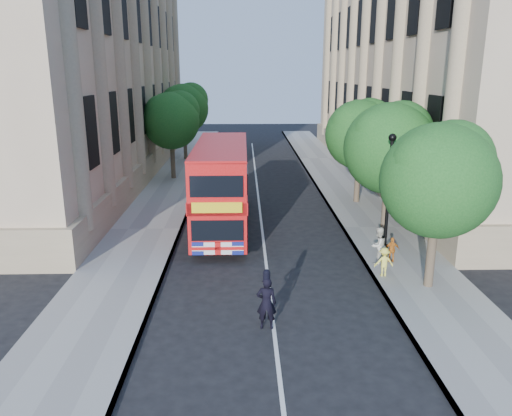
{
  "coord_description": "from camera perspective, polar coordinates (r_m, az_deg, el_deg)",
  "views": [
    {
      "loc": [
        -0.89,
        -13.59,
        7.73
      ],
      "look_at": [
        -0.41,
        5.86,
        2.3
      ],
      "focal_mm": 35.0,
      "sensor_mm": 36.0,
      "label": 1
    }
  ],
  "objects": [
    {
      "name": "ground",
      "position": [
        15.66,
        2.09,
        -13.99
      ],
      "size": [
        120.0,
        120.0,
        0.0
      ],
      "primitive_type": "plane",
      "color": "black",
      "rests_on": "ground"
    },
    {
      "name": "pavement_right",
      "position": [
        25.68,
        13.65,
        -2.24
      ],
      "size": [
        3.5,
        80.0,
        0.12
      ],
      "primitive_type": "cube",
      "color": "gray",
      "rests_on": "ground"
    },
    {
      "name": "pavement_left",
      "position": [
        25.28,
        -12.44,
        -2.45
      ],
      "size": [
        3.5,
        80.0,
        0.12
      ],
      "primitive_type": "cube",
      "color": "gray",
      "rests_on": "ground"
    },
    {
      "name": "building_right",
      "position": [
        40.38,
        20.8,
        16.43
      ],
      "size": [
        12.0,
        38.0,
        18.0
      ],
      "primitive_type": "cube",
      "color": "tan",
      "rests_on": "ground"
    },
    {
      "name": "building_left",
      "position": [
        39.77,
        -21.27,
        16.42
      ],
      "size": [
        12.0,
        38.0,
        18.0
      ],
      "primitive_type": "cube",
      "color": "tan",
      "rests_on": "ground"
    },
    {
      "name": "tree_right_near",
      "position": [
        18.27,
        20.28,
        3.64
      ],
      "size": [
        4.0,
        4.0,
        6.08
      ],
      "color": "#473828",
      "rests_on": "ground"
    },
    {
      "name": "tree_right_mid",
      "position": [
        23.83,
        15.13,
        7.14
      ],
      "size": [
        4.2,
        4.2,
        6.37
      ],
      "color": "#473828",
      "rests_on": "ground"
    },
    {
      "name": "tree_right_far",
      "position": [
        29.61,
        11.87,
        8.64
      ],
      "size": [
        4.0,
        4.0,
        6.15
      ],
      "color": "#473828",
      "rests_on": "ground"
    },
    {
      "name": "tree_left_far",
      "position": [
        36.13,
        -9.62,
        10.16
      ],
      "size": [
        4.0,
        4.0,
        6.3
      ],
      "color": "#473828",
      "rests_on": "ground"
    },
    {
      "name": "tree_left_back",
      "position": [
        44.02,
        -8.19,
        11.5
      ],
      "size": [
        4.2,
        4.2,
        6.65
      ],
      "color": "#473828",
      "rests_on": "ground"
    },
    {
      "name": "lamp_post",
      "position": [
        21.11,
        14.83,
        0.75
      ],
      "size": [
        0.32,
        0.32,
        5.16
      ],
      "color": "black",
      "rests_on": "pavement_right"
    },
    {
      "name": "double_decker_bus",
      "position": [
        24.24,
        -3.94,
        2.67
      ],
      "size": [
        2.45,
        9.12,
        4.21
      ],
      "rotation": [
        0.0,
        0.0,
        -0.0
      ],
      "color": "red",
      "rests_on": "ground"
    },
    {
      "name": "box_van",
      "position": [
        28.07,
        -3.24,
        2.46
      ],
      "size": [
        2.04,
        4.89,
        2.79
      ],
      "rotation": [
        0.0,
        0.0,
        0.01
      ],
      "color": "black",
      "rests_on": "ground"
    },
    {
      "name": "police_constable",
      "position": [
        15.49,
        1.2,
        -10.81
      ],
      "size": [
        0.64,
        0.45,
        1.69
      ],
      "primitive_type": "imported",
      "rotation": [
        0.0,
        0.0,
        3.07
      ],
      "color": "black",
      "rests_on": "ground"
    },
    {
      "name": "woman_pedestrian",
      "position": [
        20.72,
        13.79,
        -4.19
      ],
      "size": [
        0.93,
        0.9,
        1.52
      ],
      "primitive_type": "imported",
      "rotation": [
        0.0,
        0.0,
        3.76
      ],
      "color": "beige",
      "rests_on": "pavement_right"
    },
    {
      "name": "child_a",
      "position": [
        21.09,
        15.28,
        -4.62
      ],
      "size": [
        0.61,
        0.26,
        1.05
      ],
      "primitive_type": "imported",
      "rotation": [
        0.0,
        0.0,
        3.14
      ],
      "color": "orange",
      "rests_on": "pavement_right"
    },
    {
      "name": "child_b",
      "position": [
        19.61,
        14.41,
        -5.98
      ],
      "size": [
        0.74,
        0.45,
        1.13
      ],
      "primitive_type": "imported",
      "rotation": [
        0.0,
        0.0,
        3.19
      ],
      "color": "#EFE851",
      "rests_on": "pavement_right"
    }
  ]
}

